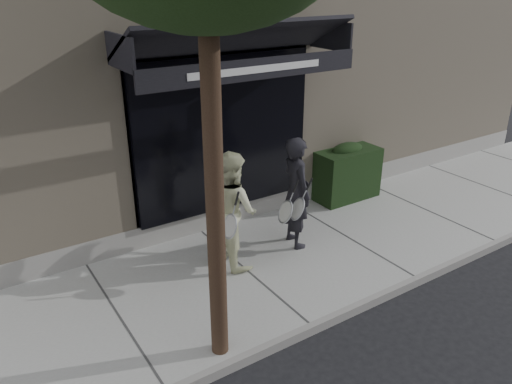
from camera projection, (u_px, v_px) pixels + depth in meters
ground at (345, 242)px, 8.61m from camera, size 80.00×80.00×0.00m
sidewalk at (345, 239)px, 8.59m from camera, size 20.00×3.00×0.12m
curb at (417, 281)px, 7.39m from camera, size 20.00×0.10×0.14m
building_facade at (204, 47)px, 11.32m from camera, size 14.30×8.04×5.64m
hedge at (346, 172)px, 9.86m from camera, size 1.30×0.70×1.14m
pedestrian_front at (296, 193)px, 7.96m from camera, size 0.82×0.91×1.84m
pedestrian_back at (232, 209)px, 7.44m from camera, size 0.72×0.99×1.80m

